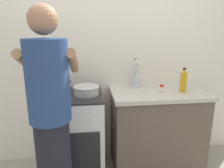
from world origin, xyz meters
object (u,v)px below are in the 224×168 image
at_px(oil_bottle, 183,82).
at_px(person, 51,124).
at_px(stove_range, 75,134).
at_px(spice_bottle, 161,89).
at_px(utensil_crock, 137,78).
at_px(mixing_bowl, 86,90).
at_px(pot, 59,87).

bearing_deg(oil_bottle, person, -156.85).
bearing_deg(stove_range, spice_bottle, -3.46).
distance_m(utensil_crock, person, 1.14).
bearing_deg(person, mixing_bowl, 65.71).
bearing_deg(spice_bottle, pot, 174.64).
relative_size(pot, mixing_bowl, 0.98).
relative_size(mixing_bowl, oil_bottle, 1.04).
distance_m(oil_bottle, person, 1.37).
bearing_deg(mixing_bowl, pot, 165.24).
bearing_deg(utensil_crock, oil_bottle, -29.14).
height_order(stove_range, pot, pot).
bearing_deg(person, utensil_crock, 43.45).
xyz_separation_m(stove_range, utensil_crock, (0.70, 0.18, 0.55)).
relative_size(mixing_bowl, utensil_crock, 0.81).
relative_size(pot, oil_bottle, 1.01).
distance_m(spice_bottle, person, 1.17).
height_order(pot, spice_bottle, pot).
relative_size(stove_range, mixing_bowl, 3.39).
height_order(pot, oil_bottle, oil_bottle).
distance_m(pot, utensil_crock, 0.85).
bearing_deg(oil_bottle, utensil_crock, 150.86).
relative_size(pot, person, 0.15).
relative_size(pot, spice_bottle, 3.23).
height_order(oil_bottle, person, person).
bearing_deg(mixing_bowl, stove_range, 167.81).
distance_m(mixing_bowl, person, 0.64).
bearing_deg(mixing_bowl, oil_bottle, -2.09).
bearing_deg(spice_bottle, person, -151.98).
bearing_deg(spice_bottle, stove_range, 176.54).
xyz_separation_m(mixing_bowl, spice_bottle, (0.77, -0.02, -0.01)).
distance_m(utensil_crock, spice_bottle, 0.32).
bearing_deg(stove_range, person, -101.13).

